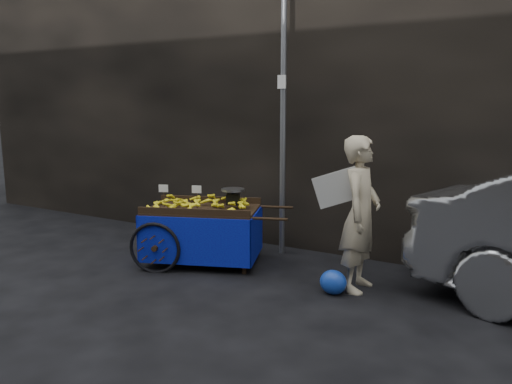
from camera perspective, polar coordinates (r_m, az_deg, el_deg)
The scene contains 6 objects.
ground at distance 6.31m, azimuth -4.91°, elevation -9.50°, with size 80.00×80.00×0.00m, color black.
building_wall at distance 8.07m, azimuth 8.01°, elevation 12.73°, with size 13.50×2.00×5.00m.
street_pole at distance 6.92m, azimuth 3.12°, elevation 9.19°, with size 0.12×0.10×4.00m.
banana_cart at distance 6.67m, azimuth -6.53°, elevation -2.47°, with size 2.18×1.53×1.09m.
vendor at distance 5.74m, azimuth 11.86°, elevation -2.47°, with size 0.72×0.65×1.77m.
plastic_bag at distance 5.74m, azimuth 8.82°, elevation -10.15°, with size 0.31×0.25×0.28m, color #163CAB.
Camera 1 is at (3.40, -4.88, 2.11)m, focal length 35.00 mm.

